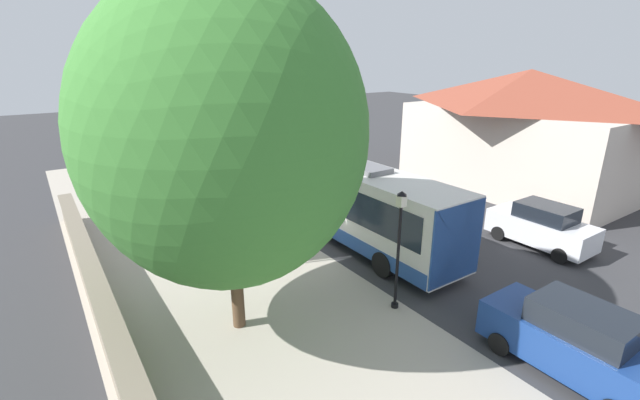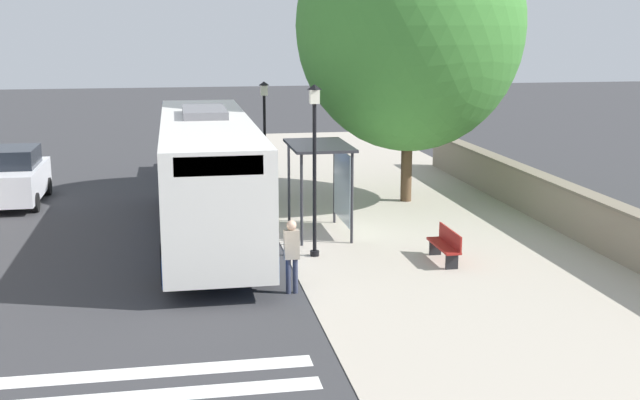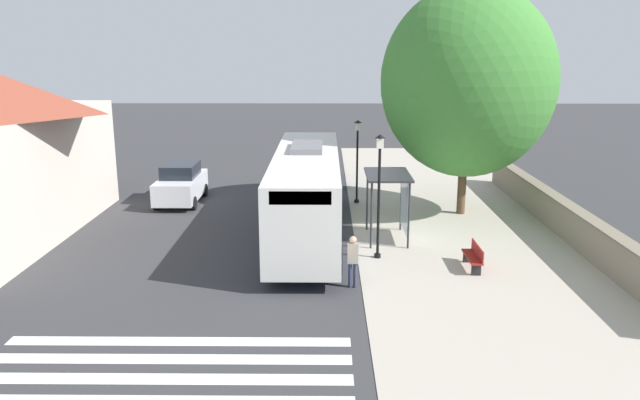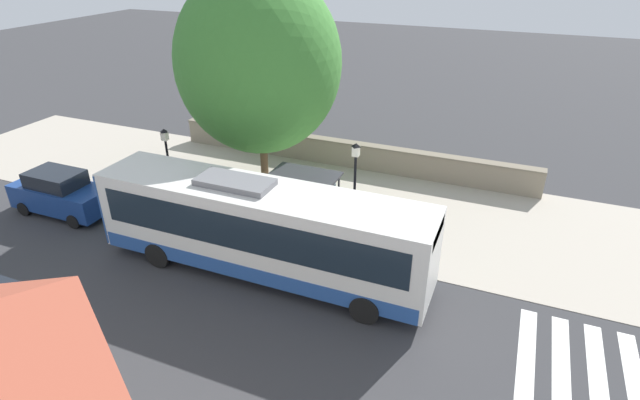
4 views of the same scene
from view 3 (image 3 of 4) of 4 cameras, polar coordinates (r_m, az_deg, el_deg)
The scene contains 13 objects.
ground_plane at distance 25.86m, azimuth 3.09°, elevation -3.05°, with size 120.00×120.00×0.00m, color #353538.
sidewalk_plaza at distance 26.45m, azimuth 12.89°, elevation -2.98°, with size 9.00×44.00×0.02m.
crosswalk_stripes at distance 15.14m, azimuth -14.85°, elevation -16.43°, with size 9.00×5.25×0.01m.
stone_wall at distance 27.42m, azimuth 21.27°, elevation -1.46°, with size 0.60×20.00×1.41m.
bus at distance 24.87m, azimuth -1.23°, elevation 0.78°, with size 2.64×12.35×3.64m.
bus_shelter at distance 24.66m, azimuth 6.57°, elevation 1.32°, with size 1.72×2.76×2.67m.
pedestrian at distance 19.87m, azimuth 3.02°, elevation -5.27°, with size 0.34×0.23×1.72m.
bench at distance 22.25m, azimuth 13.88°, elevation -5.01°, with size 0.40×1.64×0.88m.
street_lamp_near at distance 22.23m, azimuth 5.42°, elevation 1.25°, with size 0.28×0.28×4.55m.
street_lamp_far at distance 30.32m, azimuth 3.43°, elevation 4.20°, with size 0.28×0.28×4.09m.
shade_tree at distance 28.59m, azimuth 13.35°, elevation 10.48°, with size 7.64×7.64×10.21m.
parked_car_behind_bus at distance 35.31m, azimuth 0.25°, elevation 3.20°, with size 1.96×4.53×2.00m.
parked_car_far_lane at distance 31.40m, azimuth -12.60°, elevation 1.45°, with size 1.98×4.28×1.94m.
Camera 3 is at (1.16, 24.72, 7.53)m, focal length 35.00 mm.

